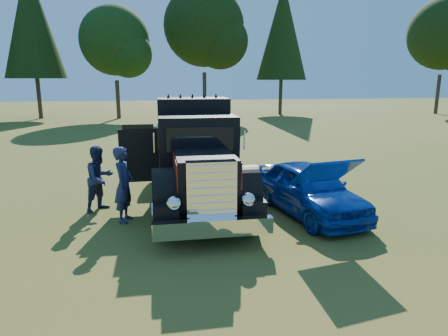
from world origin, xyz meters
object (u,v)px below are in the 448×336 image
diamond_t_truck (196,161)px  spectator_far (100,178)px  hotrod_coupe (309,189)px  spectator_near (124,185)px

diamond_t_truck → spectator_far: diamond_t_truck is taller
diamond_t_truck → hotrod_coupe: 3.21m
hotrod_coupe → spectator_far: hotrod_coupe is taller
hotrod_coupe → spectator_near: spectator_near is taller
diamond_t_truck → hotrod_coupe: diamond_t_truck is taller
diamond_t_truck → hotrod_coupe: size_ratio=1.64×
diamond_t_truck → hotrod_coupe: (2.88, -1.30, -0.59)m
diamond_t_truck → spectator_near: bearing=-151.3°
diamond_t_truck → spectator_near: size_ratio=3.72×
spectator_far → hotrod_coupe: bearing=-60.7°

